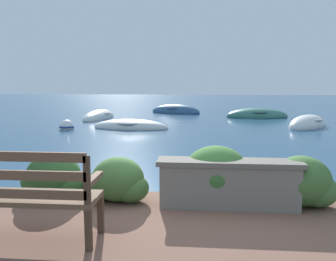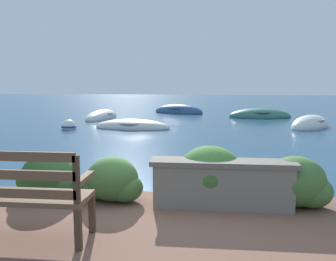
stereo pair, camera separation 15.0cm
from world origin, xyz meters
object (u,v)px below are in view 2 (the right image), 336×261
(rowboat_outer, at_px, (260,116))
(rowboat_far, at_px, (102,117))
(rowboat_nearest, at_px, (133,127))
(mooring_buoy, at_px, (69,127))
(rowboat_distant, at_px, (179,112))
(park_bench, at_px, (22,193))
(rowboat_mid, at_px, (310,126))

(rowboat_outer, bearing_deg, rowboat_far, -174.21)
(rowboat_nearest, relative_size, mooring_buoy, 5.20)
(rowboat_far, xyz_separation_m, rowboat_outer, (7.37, 1.35, 0.00))
(rowboat_far, bearing_deg, rowboat_nearest, -141.03)
(rowboat_far, xyz_separation_m, rowboat_distant, (3.32, 3.22, 0.01))
(mooring_buoy, bearing_deg, park_bench, -71.60)
(rowboat_far, height_order, rowboat_distant, rowboat_distant)
(rowboat_far, distance_m, mooring_buoy, 3.65)
(park_bench, relative_size, rowboat_nearest, 0.44)
(rowboat_nearest, bearing_deg, mooring_buoy, 15.81)
(park_bench, relative_size, rowboat_far, 0.43)
(mooring_buoy, bearing_deg, rowboat_far, 87.02)
(rowboat_nearest, relative_size, rowboat_mid, 1.14)
(rowboat_far, distance_m, rowboat_outer, 7.49)
(rowboat_outer, bearing_deg, rowboat_distant, 150.53)
(park_bench, height_order, rowboat_far, park_bench)
(rowboat_distant, height_order, mooring_buoy, rowboat_distant)
(rowboat_far, height_order, rowboat_outer, rowboat_outer)
(rowboat_outer, height_order, rowboat_distant, rowboat_distant)
(rowboat_nearest, height_order, rowboat_far, rowboat_far)
(rowboat_far, bearing_deg, park_bench, -161.08)
(rowboat_outer, relative_size, rowboat_distant, 1.03)
(rowboat_distant, bearing_deg, rowboat_mid, 153.71)
(park_bench, xyz_separation_m, rowboat_far, (-3.06, 13.42, -0.64))
(rowboat_mid, relative_size, rowboat_distant, 0.88)
(rowboat_nearest, xyz_separation_m, mooring_buoy, (-2.29, -0.40, 0.04))
(rowboat_far, bearing_deg, rowboat_distant, -39.82)
(rowboat_outer, relative_size, mooring_buoy, 5.34)
(park_bench, height_order, mooring_buoy, park_bench)
(rowboat_nearest, relative_size, rowboat_distant, 1.00)
(park_bench, distance_m, rowboat_nearest, 10.25)
(rowboat_outer, bearing_deg, rowboat_mid, -73.88)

